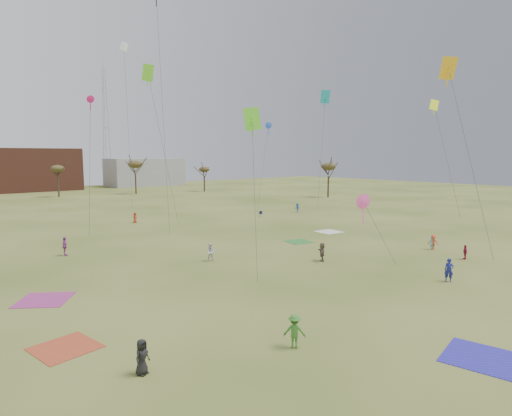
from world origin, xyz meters
TOP-DOWN VIEW (x-y plane):
  - ground at (0.00, 0.00)m, footprint 260.00×260.00m
  - flyer_near_center at (-8.63, -1.54)m, footprint 1.29×1.31m
  - flyer_near_right at (9.42, -0.91)m, footprint 0.71×0.82m
  - spectator_fore_a at (18.02, 1.73)m, footprint 0.84×0.84m
  - spectator_fore_c at (6.73, 10.18)m, footprint 1.47×1.61m
  - flyer_mid_a at (-16.05, 0.97)m, footprint 0.97×0.83m
  - flyer_mid_b at (19.76, 5.93)m, footprint 1.02×1.22m
  - flyer_mid_c at (19.70, 6.08)m, footprint 0.59×0.40m
  - spectator_mid_d at (-11.56, 28.34)m, footprint 0.81×1.23m
  - spectator_mid_e at (-1.49, 16.96)m, footprint 1.09×1.08m
  - flyer_far_b at (3.07, 44.19)m, footprint 0.89×0.77m
  - flyer_far_c at (30.54, 37.15)m, footprint 0.72×1.11m
  - blanket_red at (-17.98, 6.16)m, footprint 3.48×3.48m
  - blanket_blue at (-2.24, -8.45)m, footprint 4.17×4.17m
  - blanket_cream at (19.55, 20.32)m, footprint 3.20×3.20m
  - blanket_plum at (-16.80, 15.11)m, footprint 4.64×4.64m
  - blanket_olive at (11.69, 18.22)m, footprint 3.14×3.14m
  - camp_chair_right at (22.04, 37.35)m, footprint 0.72×0.70m
  - kites_aloft at (4.50, 32.37)m, footprint 78.49×56.58m
  - tree_line at (-2.85, 79.12)m, footprint 117.44×49.32m
  - building_brick at (5.00, 120.00)m, footprint 26.00×16.00m
  - building_grey at (40.00, 118.00)m, footprint 24.00×12.00m
  - radio_tower at (30.00, 125.00)m, footprint 1.51×1.72m

SIDE VIEW (x-z plane):
  - ground at x=0.00m, z-range 0.00..0.00m
  - blanket_red at x=-17.98m, z-range -0.01..0.02m
  - blanket_blue at x=-2.24m, z-range -0.01..0.02m
  - blanket_cream at x=19.55m, z-range -0.01..0.02m
  - blanket_plum at x=-16.80m, z-range -0.01..0.02m
  - blanket_olive at x=11.69m, z-range -0.01..0.02m
  - camp_chair_right at x=22.04m, z-range -0.18..0.69m
  - spectator_fore_a at x=18.02m, z-range 0.00..1.43m
  - flyer_far_b at x=3.07m, z-range 0.00..1.54m
  - flyer_mid_c at x=19.70m, z-range 0.00..1.59m
  - flyer_far_c at x=30.54m, z-range 0.00..1.61m
  - flyer_mid_b at x=19.76m, z-range 0.00..1.64m
  - flyer_mid_a at x=-16.05m, z-range 0.00..1.69m
  - spectator_mid_e at x=-1.49m, z-range 0.00..1.77m
  - spectator_fore_c at x=6.73m, z-range 0.00..1.79m
  - flyer_near_center at x=-8.63m, z-range 0.00..1.81m
  - flyer_near_right at x=9.42m, z-range 0.00..1.89m
  - spectator_mid_d at x=-11.56m, z-range 0.00..1.94m
  - building_grey at x=40.00m, z-range 0.00..9.00m
  - building_brick at x=5.00m, z-range 0.00..12.00m
  - tree_line at x=-2.85m, z-range 2.63..11.54m
  - radio_tower at x=30.00m, z-range -1.29..39.71m
  - kites_aloft at x=4.50m, z-range 7.54..35.35m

